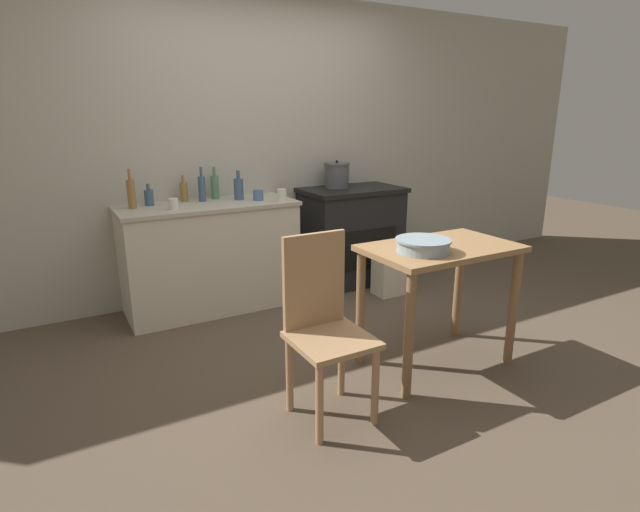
# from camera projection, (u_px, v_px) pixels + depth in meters

# --- Properties ---
(ground_plane) EXTENTS (14.00, 14.00, 0.00)m
(ground_plane) POSITION_uv_depth(u_px,v_px,m) (352.00, 352.00, 3.41)
(ground_plane) COLOR brown
(wall_back) EXTENTS (8.00, 0.07, 2.55)m
(wall_back) POSITION_uv_depth(u_px,v_px,m) (256.00, 148.00, 4.38)
(wall_back) COLOR #B2AD9E
(wall_back) RESTS_ON ground_plane
(counter_cabinet) EXTENTS (1.40, 0.59, 0.88)m
(counter_cabinet) POSITION_uv_depth(u_px,v_px,m) (211.00, 256.00, 4.09)
(counter_cabinet) COLOR beige
(counter_cabinet) RESTS_ON ground_plane
(stove) EXTENTS (0.93, 0.59, 0.91)m
(stove) POSITION_uv_depth(u_px,v_px,m) (351.00, 235.00, 4.73)
(stove) COLOR black
(stove) RESTS_ON ground_plane
(work_table) EXTENTS (0.94, 0.58, 0.79)m
(work_table) POSITION_uv_depth(u_px,v_px,m) (439.00, 269.00, 3.10)
(work_table) COLOR #997047
(work_table) RESTS_ON ground_plane
(chair) EXTENTS (0.40, 0.40, 0.98)m
(chair) POSITION_uv_depth(u_px,v_px,m) (324.00, 323.00, 2.61)
(chair) COLOR #A87F56
(chair) RESTS_ON ground_plane
(flour_sack) EXTENTS (0.28, 0.20, 0.34)m
(flour_sack) POSITION_uv_depth(u_px,v_px,m) (390.00, 276.00, 4.46)
(flour_sack) COLOR beige
(flour_sack) RESTS_ON ground_plane
(stock_pot) EXTENTS (0.24, 0.24, 0.25)m
(stock_pot) POSITION_uv_depth(u_px,v_px,m) (337.00, 175.00, 4.59)
(stock_pot) COLOR #4C4C51
(stock_pot) RESTS_ON stove
(mixing_bowl_large) EXTENTS (0.33, 0.33, 0.08)m
(mixing_bowl_large) POSITION_uv_depth(u_px,v_px,m) (423.00, 245.00, 2.91)
(mixing_bowl_large) COLOR #93A8B2
(mixing_bowl_large) RESTS_ON work_table
(bottle_far_left) EXTENTS (0.06, 0.06, 0.21)m
(bottle_far_left) POSITION_uv_depth(u_px,v_px,m) (184.00, 191.00, 4.03)
(bottle_far_left) COLOR olive
(bottle_far_left) RESTS_ON counter_cabinet
(bottle_left) EXTENTS (0.07, 0.07, 0.17)m
(bottle_left) POSITION_uv_depth(u_px,v_px,m) (149.00, 197.00, 3.86)
(bottle_left) COLOR #3D5675
(bottle_left) RESTS_ON counter_cabinet
(bottle_mid_left) EXTENTS (0.06, 0.06, 0.27)m
(bottle_mid_left) POSITION_uv_depth(u_px,v_px,m) (215.00, 187.00, 4.15)
(bottle_mid_left) COLOR #517F5B
(bottle_mid_left) RESTS_ON counter_cabinet
(bottle_center_left) EXTENTS (0.06, 0.06, 0.30)m
(bottle_center_left) POSITION_uv_depth(u_px,v_px,m) (131.00, 193.00, 3.72)
(bottle_center_left) COLOR olive
(bottle_center_left) RESTS_ON counter_cabinet
(bottle_center) EXTENTS (0.08, 0.08, 0.24)m
(bottle_center) POSITION_uv_depth(u_px,v_px,m) (239.00, 188.00, 4.12)
(bottle_center) COLOR #3D5675
(bottle_center) RESTS_ON counter_cabinet
(bottle_center_right) EXTENTS (0.06, 0.06, 0.28)m
(bottle_center_right) POSITION_uv_depth(u_px,v_px,m) (202.00, 188.00, 4.04)
(bottle_center_right) COLOR #3D5675
(bottle_center_right) RESTS_ON counter_cabinet
(cup_mid_right) EXTENTS (0.07, 0.07, 0.08)m
(cup_mid_right) POSITION_uv_depth(u_px,v_px,m) (173.00, 204.00, 3.71)
(cup_mid_right) COLOR silver
(cup_mid_right) RESTS_ON counter_cabinet
(cup_right) EXTENTS (0.08, 0.08, 0.09)m
(cup_right) POSITION_uv_depth(u_px,v_px,m) (258.00, 195.00, 4.10)
(cup_right) COLOR #4C6B99
(cup_right) RESTS_ON counter_cabinet
(cup_far_right) EXTENTS (0.08, 0.08, 0.10)m
(cup_far_right) POSITION_uv_depth(u_px,v_px,m) (281.00, 195.00, 4.05)
(cup_far_right) COLOR silver
(cup_far_right) RESTS_ON counter_cabinet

